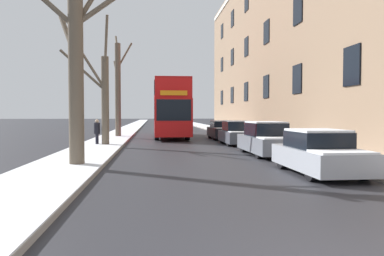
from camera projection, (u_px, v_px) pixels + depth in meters
sidewalk_left at (133, 126)px, 56.13m from camera, size 2.65×130.00×0.16m
sidewalk_right at (203, 126)px, 57.22m from camera, size 2.65×130.00×0.16m
terrace_facade_right at (322, 37)px, 29.89m from camera, size 9.10×51.13×16.08m
bare_tree_left_0 at (78, 60)px, 13.06m from camera, size 4.27×2.01×8.03m
bare_tree_left_1 at (103, 94)px, 21.48m from camera, size 2.95×1.61×7.29m
bare_tree_left_2 at (118, 87)px, 29.80m from camera, size 1.56×1.83×8.41m
double_decker_bus at (170, 107)px, 30.52m from camera, size 2.62×11.00×4.47m
parked_car_0 at (319, 153)px, 11.83m from camera, size 1.77×4.04×1.41m
parked_car_1 at (266, 140)px, 17.33m from camera, size 1.72×4.56×1.55m
parked_car_2 at (238, 134)px, 23.27m from camera, size 1.80×3.94×1.49m
parked_car_3 at (222, 130)px, 28.56m from camera, size 1.74×4.30×1.42m
pedestrian_left_sidewalk at (97, 132)px, 21.84m from camera, size 0.35×0.35×1.60m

